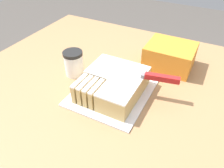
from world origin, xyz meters
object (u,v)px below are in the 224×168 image
(cake, at_px, (114,84))
(storage_box, at_px, (170,56))
(knife, at_px, (153,77))
(cake_board, at_px, (112,92))
(coffee_cup, at_px, (74,63))

(cake, distance_m, storage_box, 0.33)
(knife, bearing_deg, cake, 7.12)
(cake_board, bearing_deg, coffee_cup, 168.68)
(cake, relative_size, storage_box, 1.21)
(coffee_cup, bearing_deg, storage_box, 36.11)
(storage_box, bearing_deg, coffee_cup, -143.89)
(cake, height_order, knife, knife)
(coffee_cup, xyz_separation_m, storage_box, (0.36, 0.26, -0.00))
(coffee_cup, bearing_deg, knife, 1.74)
(cake_board, xyz_separation_m, coffee_cup, (-0.21, 0.04, 0.05))
(knife, xyz_separation_m, storage_box, (-0.00, 0.25, -0.04))
(cake, bearing_deg, knife, 18.38)
(knife, height_order, coffee_cup, coffee_cup)
(knife, bearing_deg, coffee_cup, -9.52)
(knife, distance_m, storage_box, 0.25)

